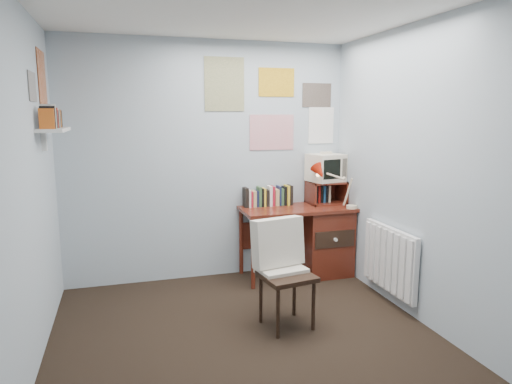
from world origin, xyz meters
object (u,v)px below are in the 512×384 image
Objects in this scene: desk at (319,237)px; crt_tv at (326,166)px; desk_chair at (287,276)px; tv_riser at (326,192)px; radiator at (390,259)px; wall_shelf at (54,130)px; desk_lamp at (352,189)px.

desk is 0.79m from crt_tv.
desk_chair is at bearing -125.56° from desk.
radiator is at bearing -80.72° from tv_riser.
tv_riser is 0.65× the size of wall_shelf.
tv_riser is at bearing 42.96° from desk.
wall_shelf reaches higher than desk_lamp.
desk_lamp reaches higher than tv_riser.
tv_riser is 0.50× the size of radiator.
wall_shelf is (-2.69, -0.51, 0.45)m from crt_tv.
radiator is (0.29, -0.93, 0.01)m from desk.
crt_tv is at bearing 132.17° from desk_lamp.
radiator is at bearing -70.42° from desk_lamp.
wall_shelf is at bearing -169.68° from tv_riser.
desk_lamp is 0.91m from radiator.
tv_riser is 1.15m from radiator.
crt_tv is at bearing 10.75° from wall_shelf.
desk is at bearing 8.40° from wall_shelf.
crt_tv is (-0.00, 0.02, 0.29)m from tv_riser.
desk_lamp is 0.53× the size of radiator.
tv_riser reaches higher than desk_chair.
tv_riser is at bearing 99.28° from radiator.
desk_lamp is (1.06, 0.90, 0.54)m from desk_chair.
desk is 2.87m from wall_shelf.
desk is at bearing -145.01° from crt_tv.
wall_shelf is (-1.78, 0.73, 1.19)m from desk_chair.
desk_lamp is (0.27, -0.21, 0.57)m from desk.
desk is 0.66m from desk_lamp.
wall_shelf reaches higher than tv_riser.
desk_chair is 1.71m from crt_tv.
desk_lamp is 1.21× the size of crt_tv.
tv_riser is (0.12, 0.11, 0.48)m from desk.
radiator is 1.29× the size of wall_shelf.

